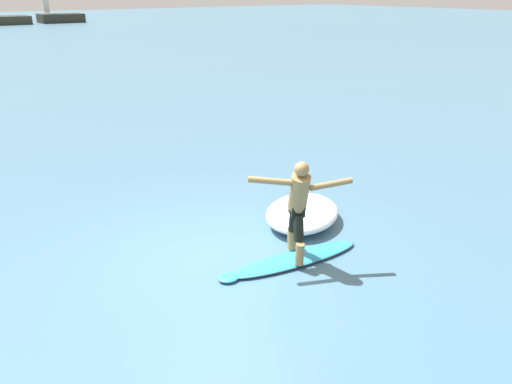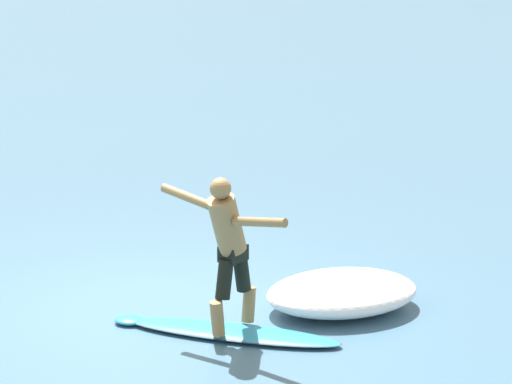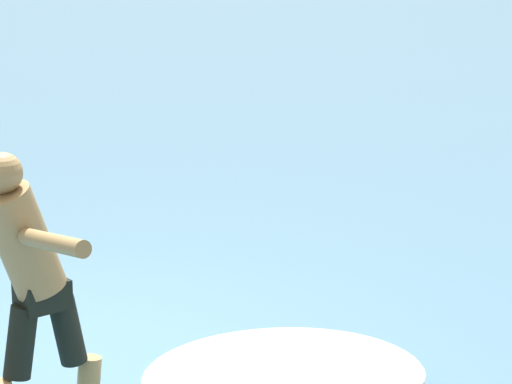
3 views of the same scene
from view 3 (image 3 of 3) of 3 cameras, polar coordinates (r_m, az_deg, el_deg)
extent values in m
cylinder|color=black|center=(6.62, -11.01, -6.95)|extent=(0.23, 0.26, 0.41)
cylinder|color=black|center=(6.74, -8.87, -6.42)|extent=(0.23, 0.26, 0.41)
cube|color=black|center=(6.60, -10.02, -4.78)|extent=(0.30, 0.32, 0.16)
cylinder|color=olive|center=(6.45, -10.90, -2.29)|extent=(0.46, 0.54, 0.65)
sphere|color=olive|center=(6.31, -11.85, 0.89)|extent=(0.21, 0.21, 0.21)
cylinder|color=olive|center=(6.01, -9.51, -2.37)|extent=(0.60, 0.39, 0.20)
ellipsoid|color=white|center=(7.18, 1.35, -8.73)|extent=(2.09, 1.96, 0.39)
camera|label=1|loc=(8.16, -67.41, 11.87)|focal=35.00mm
camera|label=2|loc=(6.52, -143.75, -0.15)|focal=85.00mm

